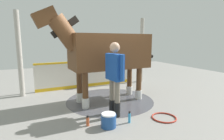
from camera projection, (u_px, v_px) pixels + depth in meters
name	position (u px, v px, depth m)	size (l,w,h in m)	color
ground_plane	(103.00, 101.00, 5.47)	(16.00, 16.00, 0.02)	gray
wet_patch	(110.00, 100.00, 5.55)	(2.65, 2.65, 0.00)	#4C4C54
barrier_wall	(89.00, 75.00, 7.15)	(4.01, 0.30, 1.03)	silver
roof_post_near	(19.00, 54.00, 5.77)	(0.16, 0.16, 2.75)	#B7B2A8
roof_post_far	(142.00, 51.00, 7.89)	(0.16, 0.16, 2.75)	#B7B2A8
horse	(106.00, 52.00, 5.25)	(3.67, 1.12, 2.65)	brown
handler	(115.00, 74.00, 4.29)	(0.29, 0.70, 1.78)	black
wash_bucket	(109.00, 120.00, 3.82)	(0.33, 0.33, 0.30)	#1E478C
bottle_shampoo	(129.00, 117.00, 4.02)	(0.06, 0.06, 0.27)	#3399CC
bottle_spray	(88.00, 121.00, 3.87)	(0.07, 0.07, 0.23)	#CC5933
hose_coil	(164.00, 117.00, 4.26)	(0.58, 0.58, 0.03)	#B72D1E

